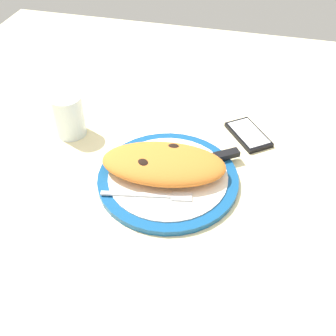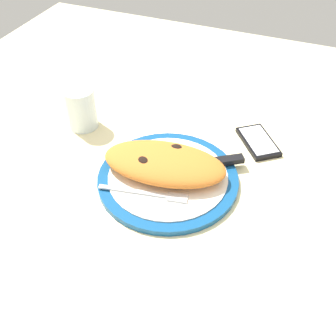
{
  "view_description": "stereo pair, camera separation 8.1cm",
  "coord_description": "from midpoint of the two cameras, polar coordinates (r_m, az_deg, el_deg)",
  "views": [
    {
      "loc": [
        14.45,
        -57.67,
        58.23
      ],
      "look_at": [
        0.0,
        0.0,
        3.59
      ],
      "focal_mm": 43.38,
      "sensor_mm": 36.0,
      "label": 1
    },
    {
      "loc": [
        22.12,
        -55.19,
        58.23
      ],
      "look_at": [
        0.0,
        0.0,
        3.59
      ],
      "focal_mm": 43.38,
      "sensor_mm": 36.0,
      "label": 2
    }
  ],
  "objects": [
    {
      "name": "smartphone",
      "position": [
        0.95,
        14.95,
        3.49
      ],
      "size": [
        11.89,
        12.87,
        1.16
      ],
      "color": "black",
      "rests_on": "ground_plane"
    },
    {
      "name": "water_glass",
      "position": [
        0.96,
        -9.71,
        7.84
      ],
      "size": [
        6.96,
        6.96,
        9.85
      ],
      "color": "silver",
      "rests_on": "ground_plane"
    },
    {
      "name": "plate",
      "position": [
        0.83,
        2.79,
        -1.57
      ],
      "size": [
        28.68,
        28.68,
        1.59
      ],
      "color": "navy",
      "rests_on": "ground_plane"
    },
    {
      "name": "ground_plane",
      "position": [
        0.84,
        2.74,
        -2.68
      ],
      "size": [
        150.0,
        150.0,
        3.0
      ],
      "primitive_type": "cube",
      "color": "beige"
    },
    {
      "name": "knife",
      "position": [
        0.85,
        8.22,
        0.48
      ],
      "size": [
        19.84,
        14.1,
        1.2
      ],
      "color": "silver",
      "rests_on": "plate"
    },
    {
      "name": "fork",
      "position": [
        0.78,
        0.56,
        -3.8
      ],
      "size": [
        17.61,
        4.73,
        0.4
      ],
      "color": "silver",
      "rests_on": "plate"
    },
    {
      "name": "calzone",
      "position": [
        0.81,
        2.32,
        0.56
      ],
      "size": [
        26.41,
        15.73,
        4.41
      ],
      "color": "orange",
      "rests_on": "plate"
    }
  ]
}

